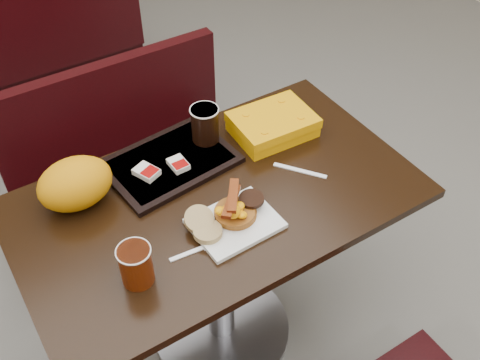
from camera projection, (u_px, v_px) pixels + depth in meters
floor at (222, 330)px, 2.23m from camera, size 6.00×7.00×0.01m
table_near at (219, 272)px, 1.97m from camera, size 1.20×0.70×0.75m
bench_near_n at (134, 160)px, 2.41m from camera, size 1.00×0.46×0.72m
bench_far_s at (42, 37)px, 3.14m from camera, size 1.00×0.46×0.72m
platter at (235, 223)px, 1.62m from camera, size 0.24×0.19×0.01m
pancake_stack at (236, 212)px, 1.63m from camera, size 0.13×0.13×0.03m
sausage_patty at (252, 199)px, 1.64m from camera, size 0.08×0.08×0.01m
scrambled_eggs at (233, 212)px, 1.58m from camera, size 0.09×0.08×0.04m
bacon_strips at (231, 200)px, 1.58m from camera, size 0.15×0.15×0.01m
muffin_bottom at (208, 232)px, 1.58m from camera, size 0.08×0.08×0.02m
muffin_top at (199, 219)px, 1.60m from camera, size 0.09×0.09×0.05m
coffee_cup_near at (136, 265)px, 1.45m from camera, size 0.10×0.10×0.12m
fork at (186, 254)px, 1.55m from camera, size 0.14×0.04×0.00m
knife at (300, 171)px, 1.79m from camera, size 0.11×0.15×0.00m
condiment_syrup at (185, 185)px, 1.74m from camera, size 0.04×0.03×0.01m
condiment_ketchup at (165, 197)px, 1.70m from camera, size 0.04×0.04×0.01m
tray at (170, 162)px, 1.81m from camera, size 0.42×0.32×0.02m
hashbrown_sleeve_left at (146, 172)px, 1.75m from camera, size 0.08×0.09×0.02m
hashbrown_sleeve_right at (178, 164)px, 1.77m from camera, size 0.05×0.07×0.02m
coffee_cup_far at (205, 124)px, 1.83m from camera, size 0.10×0.10×0.12m
clamshell at (273, 125)px, 1.90m from camera, size 0.27×0.21×0.07m
paper_bag at (75, 184)px, 1.64m from camera, size 0.22×0.17×0.15m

